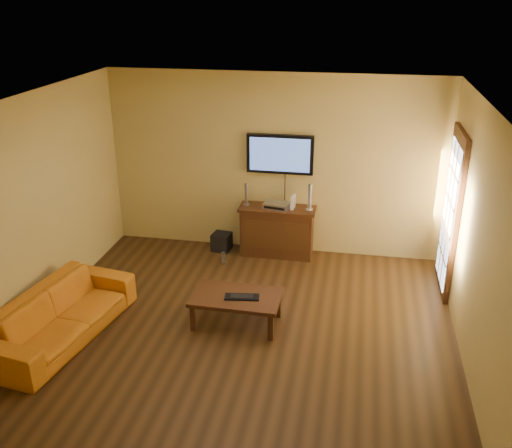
% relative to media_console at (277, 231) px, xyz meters
% --- Properties ---
extents(ground_plane, '(5.00, 5.00, 0.00)m').
position_rel_media_console_xyz_m(ground_plane, '(-0.09, -2.27, -0.38)').
color(ground_plane, black).
rests_on(ground_plane, ground).
extents(room_walls, '(5.00, 5.00, 5.00)m').
position_rel_media_console_xyz_m(room_walls, '(-0.09, -1.65, 1.30)').
color(room_walls, tan).
rests_on(room_walls, ground).
extents(french_door, '(0.07, 1.02, 2.22)m').
position_rel_media_console_xyz_m(french_door, '(2.37, -0.57, 0.67)').
color(french_door, '#32190B').
rests_on(french_door, ground).
extents(media_console, '(1.13, 0.43, 0.76)m').
position_rel_media_console_xyz_m(media_console, '(0.00, 0.00, 0.00)').
color(media_console, '#32190B').
rests_on(media_console, ground).
extents(television, '(0.98, 0.08, 0.58)m').
position_rel_media_console_xyz_m(television, '(0.00, 0.18, 1.14)').
color(television, black).
rests_on(television, ground).
extents(coffee_table, '(1.07, 0.66, 0.39)m').
position_rel_media_console_xyz_m(coffee_table, '(-0.18, -2.02, -0.05)').
color(coffee_table, '#32190B').
rests_on(coffee_table, ground).
extents(sofa, '(0.89, 2.06, 0.78)m').
position_rel_media_console_xyz_m(sofa, '(-2.12, -2.66, 0.01)').
color(sofa, '#C66F16').
rests_on(sofa, ground).
extents(speaker_left, '(0.09, 0.09, 0.34)m').
position_rel_media_console_xyz_m(speaker_left, '(-0.47, 0.03, 0.53)').
color(speaker_left, silver).
rests_on(speaker_left, media_console).
extents(speaker_right, '(0.11, 0.11, 0.39)m').
position_rel_media_console_xyz_m(speaker_right, '(0.47, 0.00, 0.56)').
color(speaker_right, silver).
rests_on(speaker_right, media_console).
extents(av_receiver, '(0.41, 0.33, 0.08)m').
position_rel_media_console_xyz_m(av_receiver, '(-0.00, -0.01, 0.42)').
color(av_receiver, silver).
rests_on(av_receiver, media_console).
extents(game_console, '(0.06, 0.15, 0.20)m').
position_rel_media_console_xyz_m(game_console, '(0.23, 0.00, 0.48)').
color(game_console, white).
rests_on(game_console, media_console).
extents(subwoofer, '(0.31, 0.31, 0.27)m').
position_rel_media_console_xyz_m(subwoofer, '(-0.87, -0.00, -0.25)').
color(subwoofer, black).
rests_on(subwoofer, ground).
extents(bottle, '(0.07, 0.07, 0.20)m').
position_rel_media_console_xyz_m(bottle, '(-0.72, -0.47, -0.29)').
color(bottle, white).
rests_on(bottle, ground).
extents(keyboard, '(0.42, 0.21, 0.02)m').
position_rel_media_console_xyz_m(keyboard, '(-0.11, -2.05, 0.01)').
color(keyboard, black).
rests_on(keyboard, coffee_table).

